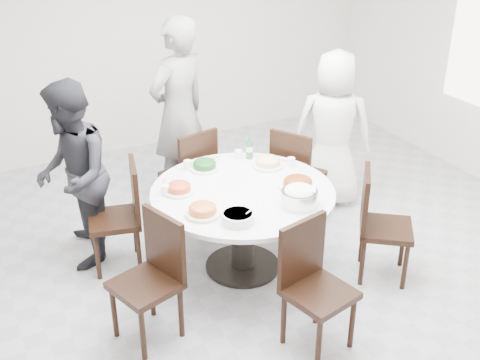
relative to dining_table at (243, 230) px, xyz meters
name	(u,v)px	position (x,y,z in m)	size (l,w,h in m)	color
floor	(261,266)	(0.15, -0.06, -0.38)	(6.00, 6.00, 0.01)	#A4A4A9
wall_back	(139,33)	(0.15, 2.94, 1.02)	(6.00, 0.01, 2.80)	silver
dining_table	(243,230)	(0.00, 0.00, 0.00)	(1.50, 1.50, 0.75)	white
chair_ne	(299,173)	(0.88, 0.54, 0.10)	(0.42, 0.42, 0.95)	black
chair_n	(188,173)	(-0.07, 1.02, 0.10)	(0.42, 0.42, 0.95)	black
chair_nw	(114,217)	(-0.94, 0.52, 0.10)	(0.42, 0.42, 0.95)	black
chair_sw	(145,283)	(-1.01, -0.47, 0.10)	(0.42, 0.42, 0.95)	black
chair_s	(320,291)	(0.04, -1.10, 0.10)	(0.42, 0.42, 0.95)	black
chair_se	(386,226)	(1.00, -0.62, 0.10)	(0.42, 0.42, 0.95)	black
diner_right	(333,129)	(1.35, 0.68, 0.42)	(0.77, 0.50, 1.58)	white
diner_middle	(179,113)	(0.01, 1.40, 0.57)	(0.69, 0.45, 1.90)	black
diner_left	(73,176)	(-1.19, 0.77, 0.43)	(0.78, 0.61, 1.61)	black
dish_greens	(205,166)	(-0.12, 0.49, 0.41)	(0.26, 0.26, 0.07)	white
dish_pale	(268,163)	(0.40, 0.30, 0.41)	(0.27, 0.27, 0.07)	white
dish_orange	(179,189)	(-0.48, 0.19, 0.41)	(0.24, 0.24, 0.07)	white
dish_redbrown	(298,184)	(0.42, -0.17, 0.41)	(0.30, 0.30, 0.08)	white
dish_tofu	(203,211)	(-0.45, -0.22, 0.41)	(0.27, 0.27, 0.07)	white
rice_bowl	(299,198)	(0.28, -0.42, 0.44)	(0.29, 0.29, 0.12)	silver
soup_bowl	(238,218)	(-0.26, -0.43, 0.41)	(0.24, 0.24, 0.07)	white
beverage_bottle	(250,147)	(0.34, 0.53, 0.48)	(0.06, 0.06, 0.22)	#286534
tea_cups	(208,158)	(-0.03, 0.62, 0.42)	(0.07, 0.07, 0.08)	white
chopsticks	(208,160)	(-0.02, 0.64, 0.38)	(0.24, 0.04, 0.01)	tan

